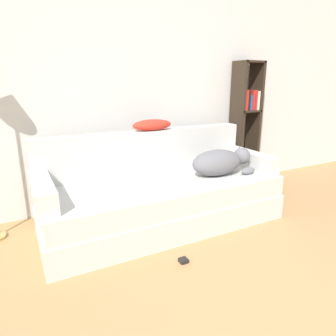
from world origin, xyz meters
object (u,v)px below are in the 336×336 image
at_px(bookshelf, 246,117).
at_px(throw_pillow, 152,125).
at_px(dog, 220,162).
at_px(power_adapter, 183,260).
at_px(laptop, 169,182).
at_px(couch, 163,203).

bearing_deg(bookshelf, throw_pillow, -171.30).
height_order(dog, throw_pillow, throw_pillow).
bearing_deg(dog, power_adapter, -142.76).
height_order(laptop, power_adapter, laptop).
xyz_separation_m(laptop, bookshelf, (1.47, 0.67, 0.46)).
relative_size(couch, power_adapter, 35.53).
distance_m(dog, laptop, 0.60).
relative_size(laptop, throw_pillow, 0.82).
bearing_deg(throw_pillow, power_adapter, -102.06).
distance_m(couch, dog, 0.70).
relative_size(throw_pillow, power_adapter, 6.62).
bearing_deg(laptop, power_adapter, -107.78).
height_order(dog, bookshelf, bookshelf).
height_order(couch, dog, dog).
relative_size(couch, bookshelf, 1.43).
distance_m(laptop, throw_pillow, 0.65).
bearing_deg(laptop, throw_pillow, 83.44).
distance_m(dog, throw_pillow, 0.78).
bearing_deg(couch, power_adapter, -103.72).
height_order(laptop, bookshelf, bookshelf).
height_order(dog, power_adapter, dog).
relative_size(bookshelf, power_adapter, 24.90).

